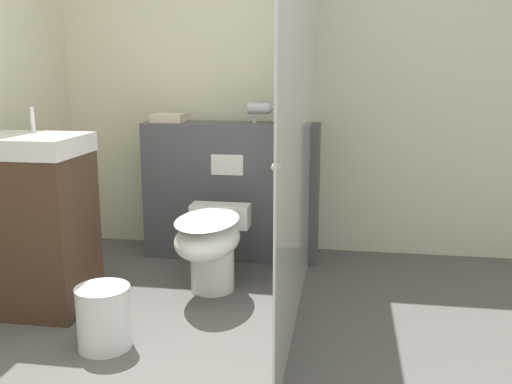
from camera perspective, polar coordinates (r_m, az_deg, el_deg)
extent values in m
cube|color=beige|center=(4.20, -0.21, 11.20)|extent=(8.00, 0.06, 2.50)
cube|color=#4C4C51|center=(4.04, -2.42, 0.14)|extent=(1.22, 0.30, 0.96)
cube|color=white|center=(3.85, -2.91, 2.72)|extent=(0.22, 0.01, 0.14)
cube|color=silver|center=(3.05, 4.52, 6.56)|extent=(0.01, 2.16, 2.06)
sphere|color=#B2B2B7|center=(2.02, 2.02, 2.46)|extent=(0.04, 0.04, 0.04)
cylinder|color=white|center=(3.50, -4.39, -7.15)|extent=(0.27, 0.27, 0.34)
ellipsoid|color=white|center=(3.35, -4.86, -4.68)|extent=(0.37, 0.59, 0.21)
ellipsoid|color=white|center=(3.31, -4.89, -2.78)|extent=(0.36, 0.58, 0.02)
cube|color=white|center=(3.65, -3.58, -2.36)|extent=(0.38, 0.15, 0.15)
cube|color=#473323|center=(3.41, -21.72, -3.80)|extent=(0.63, 0.47, 0.88)
cube|color=white|center=(3.31, -22.39, 4.38)|extent=(0.65, 0.48, 0.11)
cylinder|color=silver|center=(3.41, -21.44, 6.73)|extent=(0.02, 0.02, 0.14)
cylinder|color=#B7B7BC|center=(3.93, 0.31, 8.36)|extent=(0.15, 0.08, 0.08)
cone|color=#B7B7BC|center=(3.91, 1.63, 8.34)|extent=(0.03, 0.07, 0.07)
cylinder|color=#B7B7BC|center=(3.93, -0.12, 7.58)|extent=(0.03, 0.03, 0.09)
cube|color=beige|center=(4.09, -8.75, 7.35)|extent=(0.22, 0.18, 0.06)
cylinder|color=silver|center=(2.91, -14.97, -12.13)|extent=(0.26, 0.26, 0.30)
cylinder|color=silver|center=(2.85, -15.14, -9.29)|extent=(0.26, 0.26, 0.01)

